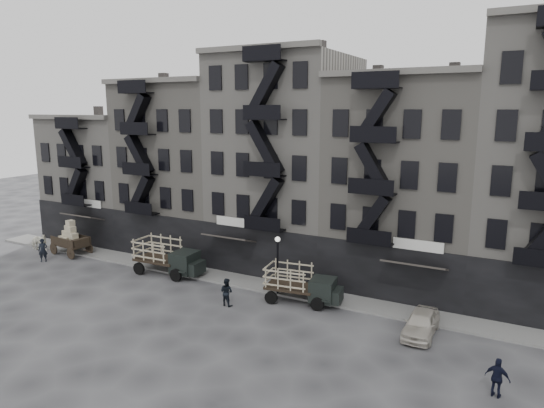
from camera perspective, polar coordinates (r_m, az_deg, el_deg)
The scene contains 15 objects.
ground at distance 34.13m, azimuth -5.97°, elevation -11.19°, with size 140.00×140.00×0.00m, color #38383A.
sidewalk at distance 37.05m, azimuth -2.70°, elevation -9.18°, with size 55.00×2.50×0.15m, color slate.
building_west at distance 52.61m, azimuth -18.32°, elevation 3.01°, with size 10.00×11.35×13.20m.
building_midwest at distance 45.75m, azimuth -9.71°, elevation 4.16°, with size 10.00×11.35×16.20m.
building_center at distance 40.32m, azimuth 1.62°, elevation 4.83°, with size 10.00×11.35×18.20m.
building_mideast at distance 37.14m, azimuth 15.57°, elevation 2.32°, with size 10.00×11.35×16.20m.
lamp_post at distance 33.84m, azimuth 0.66°, elevation -6.32°, with size 0.36×0.36×4.28m.
horse at distance 49.83m, azimuth -25.77°, elevation -4.04°, with size 0.91×1.99×1.68m, color silver.
wagon at distance 47.31m, azimuth -22.73°, elevation -3.41°, with size 3.83×2.35×3.07m.
stake_truck_west at distance 39.35m, azimuth -12.22°, elevation -5.80°, with size 5.81×2.57×2.87m.
stake_truck_east at distance 33.16m, azimuth 3.44°, elevation -9.11°, with size 5.34×2.68×2.58m.
car_east at distance 30.22m, azimuth 17.14°, elevation -13.24°, with size 1.68×4.18×1.42m, color #BBB4A8.
pedestrian_west at distance 46.13m, azimuth -25.35°, elevation -4.93°, with size 0.74×0.49×2.03m, color black.
pedestrian_mid at distance 32.95m, azimuth -5.38°, elevation -10.26°, with size 0.92×0.71×1.89m, color black.
policeman at distance 25.50m, azimuth 25.00°, elevation -18.05°, with size 1.10×0.46×1.88m, color black.
Camera 1 is at (17.83, -26.07, 12.95)m, focal length 32.00 mm.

